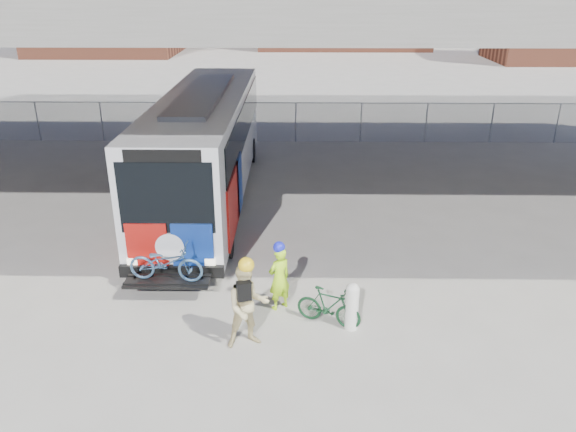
{
  "coord_description": "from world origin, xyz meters",
  "views": [
    {
      "loc": [
        1.03,
        -13.5,
        7.05
      ],
      "look_at": [
        0.83,
        -0.67,
        1.6
      ],
      "focal_mm": 35.0,
      "sensor_mm": 36.0,
      "label": 1
    }
  ],
  "objects_px": {
    "cyclist_hivis": "(279,277)",
    "bus": "(205,139)",
    "bollard": "(352,305)",
    "cyclist_tan": "(248,305)",
    "bike_parked": "(329,307)"
  },
  "relations": [
    {
      "from": "bollard",
      "to": "cyclist_tan",
      "type": "distance_m",
      "value": 2.3
    },
    {
      "from": "bike_parked",
      "to": "bollard",
      "type": "bearing_deg",
      "value": -84.01
    },
    {
      "from": "bus",
      "to": "cyclist_hivis",
      "type": "distance_m",
      "value": 7.58
    },
    {
      "from": "bollard",
      "to": "cyclist_tan",
      "type": "relative_size",
      "value": 0.55
    },
    {
      "from": "cyclist_hivis",
      "to": "bus",
      "type": "bearing_deg",
      "value": -105.12
    },
    {
      "from": "bus",
      "to": "cyclist_tan",
      "type": "distance_m",
      "value": 8.72
    },
    {
      "from": "cyclist_hivis",
      "to": "cyclist_tan",
      "type": "bearing_deg",
      "value": 31.03
    },
    {
      "from": "bus",
      "to": "cyclist_tan",
      "type": "bearing_deg",
      "value": -76.22
    },
    {
      "from": "cyclist_tan",
      "to": "bike_parked",
      "type": "relative_size",
      "value": 1.37
    },
    {
      "from": "bollard",
      "to": "cyclist_hivis",
      "type": "xyz_separation_m",
      "value": [
        -1.59,
        0.8,
        0.22
      ]
    },
    {
      "from": "bollard",
      "to": "bus",
      "type": "bearing_deg",
      "value": 118.65
    },
    {
      "from": "cyclist_hivis",
      "to": "bike_parked",
      "type": "distance_m",
      "value": 1.33
    },
    {
      "from": "cyclist_tan",
      "to": "cyclist_hivis",
      "type": "bearing_deg",
      "value": 49.99
    },
    {
      "from": "bollard",
      "to": "cyclist_hivis",
      "type": "height_order",
      "value": "cyclist_hivis"
    },
    {
      "from": "cyclist_hivis",
      "to": "bike_parked",
      "type": "relative_size",
      "value": 1.14
    }
  ]
}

